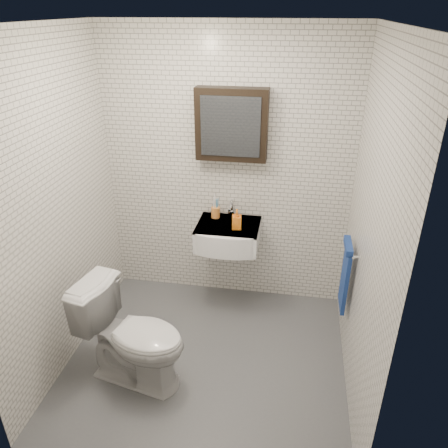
{
  "coord_description": "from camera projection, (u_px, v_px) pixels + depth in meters",
  "views": [
    {
      "loc": [
        0.59,
        -2.62,
        2.59
      ],
      "look_at": [
        0.07,
        0.45,
        1.02
      ],
      "focal_mm": 35.0,
      "sensor_mm": 36.0,
      "label": 1
    }
  ],
  "objects": [
    {
      "name": "faucet",
      "position": [
        231.0,
        210.0,
        3.96
      ],
      "size": [
        0.06,
        0.2,
        0.15
      ],
      "color": "silver",
      "rests_on": "washbasin"
    },
    {
      "name": "towel_rail",
      "position": [
        346.0,
        273.0,
        3.39
      ],
      "size": [
        0.09,
        0.3,
        0.58
      ],
      "color": "silver",
      "rests_on": "room_shell"
    },
    {
      "name": "mirror_cabinet",
      "position": [
        232.0,
        125.0,
        3.61
      ],
      "size": [
        0.6,
        0.15,
        0.6
      ],
      "color": "black",
      "rests_on": "room_shell"
    },
    {
      "name": "toothbrush_cup",
      "position": [
        216.0,
        212.0,
        3.97
      ],
      "size": [
        0.09,
        0.09,
        0.22
      ],
      "rotation": [
        0.0,
        0.0,
        0.22
      ],
      "color": "orange",
      "rests_on": "washbasin"
    },
    {
      "name": "room_shell",
      "position": [
        203.0,
        193.0,
        2.91
      ],
      "size": [
        2.22,
        2.02,
        2.51
      ],
      "color": "silver",
      "rests_on": "ground"
    },
    {
      "name": "soap_bottle",
      "position": [
        237.0,
        219.0,
        3.75
      ],
      "size": [
        0.09,
        0.09,
        0.18
      ],
      "primitive_type": "imported",
      "rotation": [
        0.0,
        0.0,
        0.13
      ],
      "color": "orange",
      "rests_on": "washbasin"
    },
    {
      "name": "washbasin",
      "position": [
        227.0,
        236.0,
        3.86
      ],
      "size": [
        0.55,
        0.5,
        0.2
      ],
      "color": "white",
      "rests_on": "room_shell"
    },
    {
      "name": "toilet",
      "position": [
        134.0,
        336.0,
        3.22
      ],
      "size": [
        0.88,
        0.61,
        0.81
      ],
      "primitive_type": "imported",
      "rotation": [
        0.0,
        0.0,
        1.36
      ],
      "color": "silver",
      "rests_on": "ground"
    },
    {
      "name": "ground",
      "position": [
        207.0,
        358.0,
        3.56
      ],
      "size": [
        2.2,
        2.0,
        0.01
      ],
      "primitive_type": "cube",
      "color": "#505458",
      "rests_on": "ground"
    }
  ]
}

